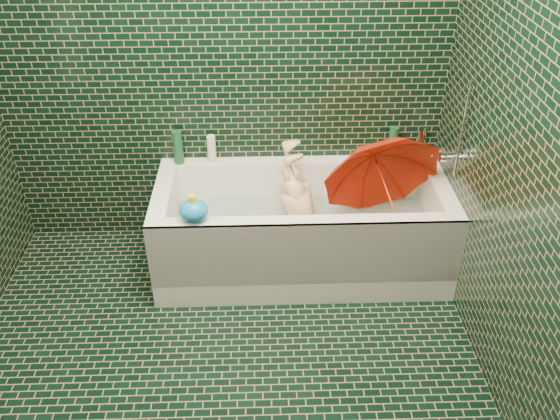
{
  "coord_description": "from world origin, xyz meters",
  "views": [
    {
      "loc": [
        0.22,
        -1.84,
        2.33
      ],
      "look_at": [
        0.31,
        0.82,
        0.53
      ],
      "focal_mm": 38.0,
      "sensor_mm": 36.0,
      "label": 1
    }
  ],
  "objects_px": {
    "rubber_duck": "(379,154)",
    "bath_toy": "(194,210)",
    "bathtub": "(302,237)",
    "child": "(304,218)",
    "umbrella": "(388,192)"
  },
  "relations": [
    {
      "from": "rubber_duck",
      "to": "bath_toy",
      "type": "distance_m",
      "value": 1.24
    },
    {
      "from": "bathtub",
      "to": "bath_toy",
      "type": "distance_m",
      "value": 0.77
    },
    {
      "from": "bathtub",
      "to": "rubber_duck",
      "type": "bearing_deg",
      "value": 33.49
    },
    {
      "from": "child",
      "to": "bath_toy",
      "type": "height_order",
      "value": "bath_toy"
    },
    {
      "from": "child",
      "to": "rubber_duck",
      "type": "distance_m",
      "value": 0.61
    },
    {
      "from": "bathtub",
      "to": "rubber_duck",
      "type": "height_order",
      "value": "rubber_duck"
    },
    {
      "from": "bathtub",
      "to": "child",
      "type": "bearing_deg",
      "value": 77.88
    },
    {
      "from": "bathtub",
      "to": "umbrella",
      "type": "distance_m",
      "value": 0.59
    },
    {
      "from": "umbrella",
      "to": "child",
      "type": "bearing_deg",
      "value": 160.46
    },
    {
      "from": "bathtub",
      "to": "child",
      "type": "xyz_separation_m",
      "value": [
        0.01,
        0.06,
        0.1
      ]
    },
    {
      "from": "child",
      "to": "umbrella",
      "type": "xyz_separation_m",
      "value": [
        0.46,
        -0.12,
        0.25
      ]
    },
    {
      "from": "umbrella",
      "to": "bath_toy",
      "type": "distance_m",
      "value": 1.09
    },
    {
      "from": "rubber_duck",
      "to": "umbrella",
      "type": "bearing_deg",
      "value": -74.36
    },
    {
      "from": "child",
      "to": "rubber_duck",
      "type": "bearing_deg",
      "value": 121.8
    },
    {
      "from": "child",
      "to": "rubber_duck",
      "type": "relative_size",
      "value": 8.22
    }
  ]
}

